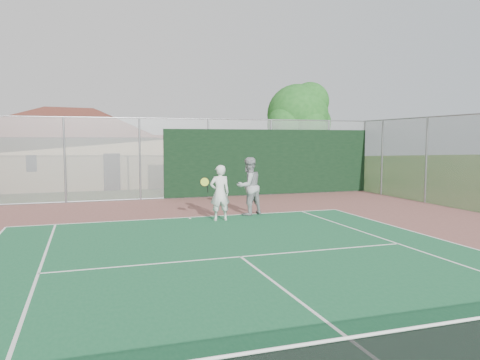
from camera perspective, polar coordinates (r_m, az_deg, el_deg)
name	(u,v)px	position (r m, az deg, el deg)	size (l,w,h in m)	color
back_fence	(211,160)	(20.88, -3.58, 2.42)	(20.08, 0.11, 3.53)	gray
side_fence_right	(426,160)	(20.51, 21.75, 2.26)	(0.08, 9.00, 3.50)	gray
clubhouse	(75,139)	(28.13, -19.47, 4.70)	(12.06, 8.21, 5.12)	tan
tree	(299,117)	(27.78, 7.23, 7.61)	(4.24, 4.02, 5.91)	#3A2815
player_white_front	(220,193)	(14.85, -2.51, -1.62)	(1.05, 0.61, 1.77)	silver
player_grey_back	(249,187)	(15.95, 1.06, -0.82)	(1.16, 1.03, 1.97)	#9EA0A3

